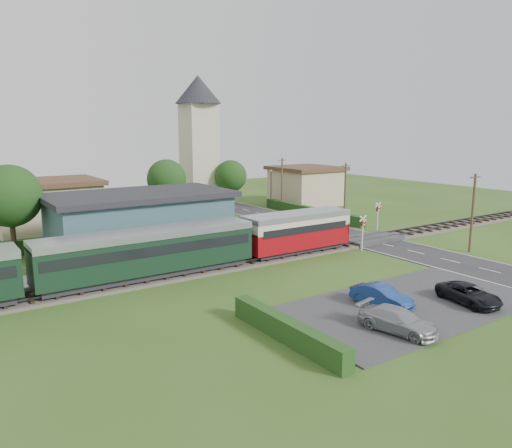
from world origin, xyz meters
TOP-DOWN VIEW (x-y plane):
  - ground at (0.00, 0.00)m, footprint 120.00×120.00m
  - railway_track at (0.00, 2.00)m, footprint 76.00×3.20m
  - road at (10.00, 0.00)m, footprint 6.00×70.00m
  - car_park at (-1.50, -12.00)m, footprint 17.00×9.00m
  - crossing_deck at (10.00, 2.00)m, footprint 6.20×3.40m
  - platform at (-10.00, 5.20)m, footprint 30.00×3.00m
  - equipment_hut at (-18.00, 5.20)m, footprint 2.30×2.30m
  - station_building at (-10.00, 10.99)m, footprint 16.00×9.00m
  - train at (-16.03, 2.00)m, footprint 43.20×2.90m
  - church_tower at (5.00, 28.00)m, footprint 6.00×6.00m
  - house_west at (-15.00, 25.00)m, footprint 10.80×8.80m
  - house_east at (20.00, 24.00)m, footprint 8.80×8.80m
  - hedge_carpark at (-11.00, -12.00)m, footprint 0.80×9.00m
  - hedge_roadside at (14.20, 16.00)m, footprint 0.80×18.00m
  - hedge_station at (-10.00, 15.50)m, footprint 22.00×0.80m
  - tree_a at (-20.00, 14.00)m, footprint 5.20×5.20m
  - tree_b at (-2.00, 23.00)m, footprint 4.60×4.60m
  - tree_c at (8.00, 25.00)m, footprint 4.20×4.20m
  - utility_pole_b at (14.20, -6.00)m, footprint 1.40×0.22m
  - utility_pole_c at (14.20, 10.00)m, footprint 1.40×0.22m
  - utility_pole_d at (14.20, 22.00)m, footprint 1.40×0.22m
  - crossing_signal_near at (6.40, -0.41)m, footprint 0.84×0.28m
  - crossing_signal_far at (13.60, 4.39)m, footprint 0.84×0.28m
  - streetlamp_east at (16.00, 27.00)m, footprint 0.30×0.30m
  - car_on_road at (9.65, 13.67)m, footprint 3.66×2.36m
  - car_park_blue at (-3.09, -11.26)m, footprint 1.93×4.11m
  - car_park_silver at (-5.38, -14.50)m, footprint 2.74×4.74m
  - car_park_dark at (1.86, -13.99)m, footprint 2.69×4.55m
  - pedestrian_near at (-2.07, 4.96)m, footprint 0.73×0.50m
  - pedestrian_far at (-14.88, 5.15)m, footprint 0.71×0.86m

SIDE VIEW (x-z plane):
  - ground at x=0.00m, z-range 0.00..0.00m
  - road at x=10.00m, z-range 0.00..0.05m
  - car_park at x=-1.50m, z-range 0.00..0.08m
  - railway_track at x=0.00m, z-range -0.13..0.36m
  - crossing_deck at x=10.00m, z-range 0.00..0.45m
  - platform at x=-10.00m, z-range 0.00..0.45m
  - hedge_carpark at x=-11.00m, z-range 0.00..1.20m
  - hedge_roadside at x=14.20m, z-range 0.00..1.20m
  - car_on_road at x=9.65m, z-range 0.05..1.21m
  - hedge_station at x=-10.00m, z-range 0.00..1.30m
  - car_park_dark at x=1.86m, z-range 0.08..1.27m
  - car_park_silver at x=-5.38m, z-range 0.08..1.37m
  - car_park_blue at x=-3.09m, z-range 0.08..1.38m
  - pedestrian_far at x=-14.88m, z-range 0.45..2.06m
  - pedestrian_near at x=-2.07m, z-range 0.45..2.39m
  - equipment_hut at x=-18.00m, z-range 0.47..3.02m
  - crossing_signal_near at x=6.40m, z-range 0.50..3.78m
  - crossing_signal_far at x=13.60m, z-range 0.50..3.78m
  - train at x=-16.03m, z-range 0.48..3.88m
  - station_building at x=-10.00m, z-range 0.04..5.34m
  - house_west at x=-15.00m, z-range 0.04..5.54m
  - house_east at x=20.00m, z-range 0.05..5.55m
  - streetlamp_east at x=16.00m, z-range 0.46..5.62m
  - utility_pole_b at x=14.20m, z-range 0.13..7.13m
  - utility_pole_c at x=14.20m, z-range 0.13..7.13m
  - utility_pole_d at x=14.20m, z-range 0.13..7.13m
  - tree_c at x=8.00m, z-range 1.26..8.04m
  - tree_b at x=-2.00m, z-range 1.35..8.69m
  - tree_a at x=-20.00m, z-range 1.38..9.38m
  - church_tower at x=5.00m, z-range 1.43..19.03m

